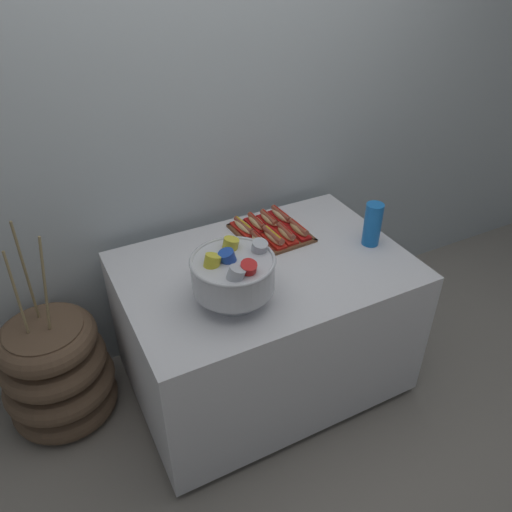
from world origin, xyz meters
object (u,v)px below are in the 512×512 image
Objects in this scene: hot_dog_1 at (273,237)px; hot_dog_4 at (244,227)px; cup_stack at (373,224)px; hot_dog_2 at (286,234)px; punch_bowl at (233,273)px; floor_vase at (57,372)px; buffet_table at (265,323)px; hot_dog_7 at (281,216)px; hot_dog_5 at (257,223)px; serving_tray at (271,233)px; hot_dog_3 at (298,230)px; hot_dog_6 at (269,220)px; hot_dog_0 at (260,242)px.

hot_dog_4 is at bearing 116.97° from hot_dog_1.
hot_dog_4 is at bearing 143.55° from cup_stack.
punch_bowl is at bearing -144.17° from hot_dog_2.
hot_dog_4 is at bearing 1.15° from floor_vase.
buffet_table is 0.57m from hot_dog_7.
hot_dog_5 is at bearing 1.24° from floor_vase.
hot_dog_2 is (0.20, 0.15, 0.40)m from buffet_table.
buffet_table is 3.60× the size of serving_tray.
hot_dog_3 is at bearing 28.92° from buffet_table.
punch_bowl is at bearing -139.20° from hot_dog_1.
hot_dog_2 reaches higher than serving_tray.
hot_dog_7 is (1.26, 0.03, 0.53)m from floor_vase.
hot_dog_3 is at bearing -63.03° from hot_dog_6.
serving_tray is 2.23× the size of hot_dog_6.
hot_dog_5 is at bearing -177.48° from hot_dog_6.
buffet_table is 0.51m from hot_dog_3.
hot_dog_0 is 1.02× the size of hot_dog_3.
serving_tray is 0.10m from hot_dog_1.
floor_vase is 6.57× the size of hot_dog_6.
floor_vase is 2.95× the size of serving_tray.
hot_dog_2 is 0.73× the size of cup_stack.
hot_dog_0 is 0.28m from hot_dog_7.
floor_vase is 1.30m from hot_dog_6.
buffet_table is 6.12× the size of cup_stack.
hot_dog_3 reaches higher than buffet_table.
hot_dog_4 is (1.04, 0.02, 0.53)m from floor_vase.
punch_bowl reaches higher than hot_dog_1.
buffet_table is 8.01× the size of hot_dog_6.
serving_tray is 1.06× the size of punch_bowl.
hot_dog_1 is at bearing 153.23° from cup_stack.
floor_vase is at bearing 149.36° from punch_bowl.
hot_dog_4 is 0.15m from hot_dog_6.
hot_dog_7 is at bearing 126.55° from cup_stack.
hot_dog_1 reaches higher than hot_dog_7.
punch_bowl reaches higher than cup_stack.
hot_dog_2 is 0.18m from hot_dog_7.
punch_bowl reaches higher than hot_dog_7.
hot_dog_2 reaches higher than hot_dog_6.
floor_vase is 1.25m from hot_dog_1.
hot_dog_3 reaches higher than hot_dog_4.
hot_dog_6 is (1.19, 0.03, 0.53)m from floor_vase.
hot_dog_2 is at bearing 2.52° from hot_dog_0.
hot_dog_7 is at bearing 2.52° from hot_dog_5.
floor_vase is at bearing 173.98° from hot_dog_3.
buffet_table is 0.52m from hot_dog_5.
hot_dog_6 is (0.07, 0.17, -0.00)m from hot_dog_1.
hot_dog_6 is 0.47× the size of punch_bowl.
hot_dog_0 is 0.45× the size of punch_bowl.
hot_dog_6 is 0.08m from hot_dog_7.
hot_dog_4 is (-0.16, 0.16, -0.00)m from hot_dog_2.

